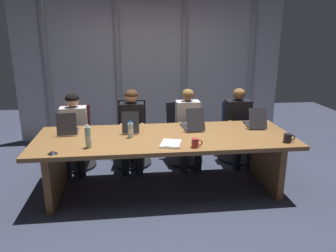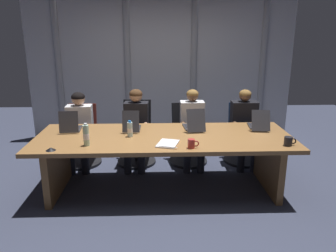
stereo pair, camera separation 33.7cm
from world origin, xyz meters
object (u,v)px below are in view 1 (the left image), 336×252
(laptop_left_end, at_px, (68,129))
(coffee_mug_near, at_px, (288,138))
(office_chair_center, at_px, (183,140))
(person_right_mid, at_px, (239,122))
(spiral_notepad, at_px, (171,144))
(water_bottle_secondary, at_px, (131,130))
(laptop_left_mid, at_px, (131,127))
(person_left_mid, at_px, (132,125))
(coffee_mug_far, at_px, (195,143))
(laptop_right_mid, at_px, (255,122))
(office_chair_left_end, at_px, (76,144))
(office_chair_left_mid, at_px, (132,141))
(laptop_center, at_px, (192,124))
(office_chair_right_mid, at_px, (237,138))
(person_left_end, at_px, (74,128))
(water_bottle_primary, at_px, (88,137))
(conference_mic_left_side, at_px, (53,152))
(person_center, at_px, (188,124))

(laptop_left_end, relative_size, coffee_mug_near, 2.58)
(office_chair_center, relative_size, person_right_mid, 0.79)
(coffee_mug_near, bearing_deg, spiral_notepad, 176.49)
(person_right_mid, distance_m, water_bottle_secondary, 1.86)
(laptop_left_mid, bearing_deg, coffee_mug_near, -108.56)
(person_left_mid, distance_m, spiral_notepad, 1.20)
(person_right_mid, relative_size, coffee_mug_far, 8.97)
(laptop_left_end, bearing_deg, laptop_right_mid, -93.21)
(office_chair_left_end, distance_m, office_chair_left_mid, 0.86)
(office_chair_center, xyz_separation_m, coffee_mug_near, (1.04, -1.36, 0.44))
(laptop_center, xyz_separation_m, person_left_mid, (-0.81, 0.51, -0.12))
(office_chair_right_mid, bearing_deg, office_chair_left_mid, -89.18)
(person_left_end, bearing_deg, office_chair_right_mid, 90.38)
(laptop_left_end, xyz_separation_m, office_chair_center, (1.62, 0.70, -0.44))
(person_right_mid, height_order, coffee_mug_near, person_right_mid)
(laptop_left_end, distance_m, laptop_center, 1.63)
(person_left_mid, distance_m, coffee_mug_far, 1.44)
(office_chair_center, height_order, office_chair_right_mid, office_chair_center)
(person_right_mid, bearing_deg, laptop_left_mid, -71.28)
(office_chair_right_mid, relative_size, person_left_mid, 0.77)
(water_bottle_primary, relative_size, conference_mic_left_side, 2.42)
(laptop_center, bearing_deg, laptop_right_mid, -94.51)
(person_left_end, bearing_deg, laptop_left_end, -0.90)
(laptop_right_mid, relative_size, person_left_mid, 0.38)
(laptop_center, relative_size, conference_mic_left_side, 4.12)
(office_chair_left_end, distance_m, person_center, 1.75)
(person_center, distance_m, water_bottle_secondary, 1.20)
(office_chair_left_end, height_order, office_chair_left_mid, office_chair_left_mid)
(office_chair_center, relative_size, water_bottle_primary, 3.45)
(person_right_mid, bearing_deg, office_chair_right_mid, 167.78)
(laptop_left_end, relative_size, person_left_mid, 0.31)
(office_chair_left_mid, distance_m, office_chair_center, 0.80)
(coffee_mug_far, bearing_deg, office_chair_left_mid, 116.83)
(office_chair_left_end, height_order, person_center, person_center)
(spiral_notepad, bearing_deg, office_chair_center, 90.87)
(office_chair_left_mid, bearing_deg, coffee_mug_near, 57.59)
(office_chair_left_mid, xyz_separation_m, coffee_mug_far, (0.71, -1.41, 0.43))
(coffee_mug_far, distance_m, spiral_notepad, 0.30)
(office_chair_left_end, bearing_deg, water_bottle_primary, 18.05)
(office_chair_center, bearing_deg, person_left_end, -93.28)
(person_left_end, bearing_deg, water_bottle_primary, 13.99)
(laptop_center, height_order, person_right_mid, person_right_mid)
(laptop_left_end, bearing_deg, office_chair_left_end, -0.70)
(person_left_mid, relative_size, person_right_mid, 1.01)
(person_left_end, height_order, conference_mic_left_side, person_left_end)
(water_bottle_primary, height_order, coffee_mug_far, water_bottle_primary)
(person_left_mid, distance_m, water_bottle_secondary, 0.82)
(person_center, height_order, spiral_notepad, person_center)
(laptop_left_mid, xyz_separation_m, spiral_notepad, (0.46, -0.57, -0.05))
(office_chair_left_end, xyz_separation_m, spiral_notepad, (1.31, -1.28, 0.40))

